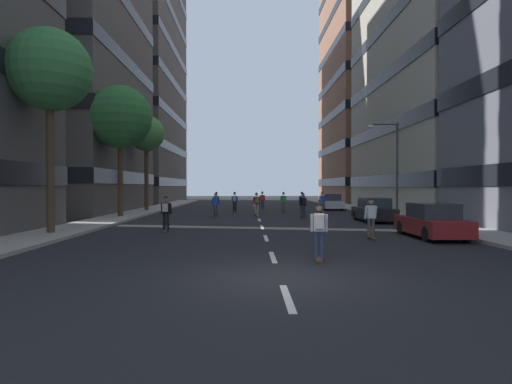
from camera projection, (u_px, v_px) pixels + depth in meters
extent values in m
plane|color=black|center=(258.00, 216.00, 32.90)|extent=(133.31, 133.31, 0.00)
cube|color=#9E9991|center=(138.00, 213.00, 35.48)|extent=(2.75, 61.10, 0.14)
cube|color=#9E9991|center=(375.00, 212.00, 35.88)|extent=(2.75, 61.10, 0.14)
cube|color=silver|center=(287.00, 298.00, 8.69)|extent=(0.16, 2.20, 0.01)
cube|color=silver|center=(273.00, 257.00, 13.69)|extent=(0.16, 2.20, 0.01)
cube|color=silver|center=(266.00, 238.00, 18.69)|extent=(0.16, 2.20, 0.01)
cube|color=silver|center=(262.00, 227.00, 23.69)|extent=(0.16, 2.20, 0.01)
cube|color=silver|center=(259.00, 220.00, 28.69)|extent=(0.16, 2.20, 0.01)
cube|color=silver|center=(258.00, 215.00, 33.68)|extent=(0.16, 2.20, 0.01)
cube|color=silver|center=(256.00, 211.00, 38.68)|extent=(0.16, 2.20, 0.01)
cube|color=silver|center=(255.00, 208.00, 43.68)|extent=(0.16, 2.20, 0.01)
cube|color=silver|center=(254.00, 206.00, 48.68)|extent=(0.16, 2.20, 0.01)
cube|color=silver|center=(254.00, 204.00, 53.68)|extent=(0.16, 2.20, 0.01)
cube|color=silver|center=(253.00, 203.00, 58.68)|extent=(0.16, 2.20, 0.01)
cube|color=#4C4744|center=(40.00, 13.00, 37.82)|extent=(15.80, 18.41, 35.07)
cube|color=black|center=(41.00, 178.00, 38.02)|extent=(15.92, 18.53, 1.10)
cube|color=black|center=(40.00, 121.00, 37.95)|extent=(15.92, 18.53, 1.10)
cube|color=black|center=(40.00, 64.00, 37.88)|extent=(15.92, 18.53, 1.10)
cube|color=black|center=(40.00, 7.00, 37.82)|extent=(15.92, 18.53, 1.10)
cube|color=#4C4744|center=(120.00, 70.00, 61.58)|extent=(15.80, 23.13, 37.78)
cube|color=black|center=(120.00, 182.00, 61.79)|extent=(15.92, 23.25, 1.10)
cube|color=black|center=(120.00, 149.00, 61.73)|extent=(15.92, 23.25, 1.10)
cube|color=black|center=(120.00, 117.00, 61.67)|extent=(15.92, 23.25, 1.10)
cube|color=black|center=(120.00, 84.00, 61.60)|extent=(15.92, 23.25, 1.10)
cube|color=black|center=(120.00, 51.00, 61.54)|extent=(15.92, 23.25, 1.10)
cube|color=black|center=(120.00, 17.00, 61.48)|extent=(15.92, 23.25, 1.10)
cube|color=#BCB29E|center=(469.00, 34.00, 38.62)|extent=(15.80, 22.11, 31.97)
cube|color=black|center=(468.00, 181.00, 38.80)|extent=(15.92, 22.23, 1.10)
cube|color=black|center=(468.00, 130.00, 38.74)|extent=(15.92, 22.23, 1.10)
cube|color=black|center=(468.00, 80.00, 38.67)|extent=(15.92, 22.23, 1.10)
cube|color=black|center=(469.00, 29.00, 38.61)|extent=(15.92, 22.23, 1.10)
cube|color=#9E6B51|center=(384.00, 71.00, 62.35)|extent=(15.80, 19.64, 37.94)
cube|color=black|center=(384.00, 182.00, 62.57)|extent=(15.92, 19.76, 1.10)
cube|color=black|center=(384.00, 150.00, 62.51)|extent=(15.92, 19.76, 1.10)
cube|color=black|center=(384.00, 117.00, 62.44)|extent=(15.92, 19.76, 1.10)
cube|color=black|center=(384.00, 84.00, 62.38)|extent=(15.92, 19.76, 1.10)
cube|color=black|center=(384.00, 52.00, 62.31)|extent=(15.92, 19.76, 1.10)
cube|color=black|center=(385.00, 19.00, 62.25)|extent=(15.92, 19.76, 1.10)
cube|color=black|center=(374.00, 213.00, 27.42)|extent=(1.80, 4.40, 0.70)
cube|color=#2D3338|center=(374.00, 203.00, 27.26)|extent=(1.60, 2.10, 0.64)
cylinder|color=black|center=(355.00, 215.00, 28.86)|extent=(0.22, 0.64, 0.64)
cylinder|color=black|center=(379.00, 215.00, 28.89)|extent=(0.22, 0.64, 0.64)
cylinder|color=black|center=(368.00, 218.00, 25.96)|extent=(0.22, 0.64, 0.64)
cylinder|color=black|center=(394.00, 218.00, 25.99)|extent=(0.22, 0.64, 0.64)
cube|color=maroon|center=(431.00, 226.00, 18.82)|extent=(1.80, 4.40, 0.70)
cube|color=#2D3338|center=(433.00, 211.00, 18.67)|extent=(1.60, 2.10, 0.64)
cylinder|color=black|center=(401.00, 227.00, 20.26)|extent=(0.22, 0.64, 0.64)
cylinder|color=black|center=(435.00, 227.00, 20.29)|extent=(0.22, 0.64, 0.64)
cylinder|color=black|center=(427.00, 234.00, 17.36)|extent=(0.22, 0.64, 0.64)
cylinder|color=black|center=(466.00, 234.00, 17.39)|extent=(0.22, 0.64, 0.64)
cube|color=silver|center=(330.00, 204.00, 41.66)|extent=(1.80, 4.40, 0.70)
cube|color=#2D3338|center=(331.00, 197.00, 41.50)|extent=(1.60, 2.10, 0.64)
cylinder|color=black|center=(320.00, 206.00, 43.10)|extent=(0.22, 0.64, 0.64)
cylinder|color=black|center=(336.00, 206.00, 43.13)|extent=(0.22, 0.64, 0.64)
cylinder|color=black|center=(325.00, 207.00, 40.20)|extent=(0.22, 0.64, 0.64)
cylinder|color=black|center=(342.00, 207.00, 40.23)|extent=(0.22, 0.64, 0.64)
cylinder|color=#4C3823|center=(50.00, 166.00, 19.68)|extent=(0.36, 0.36, 6.15)
sphere|color=#387A3D|center=(50.00, 70.00, 19.62)|extent=(3.75, 3.75, 3.75)
cylinder|color=#4C3823|center=(120.00, 178.00, 30.52)|extent=(0.36, 0.36, 5.47)
sphere|color=#2D6B33|center=(120.00, 117.00, 30.46)|extent=(4.47, 4.47, 4.47)
cylinder|color=#4C3823|center=(146.00, 178.00, 38.42)|extent=(0.36, 0.36, 5.74)
sphere|color=#478442|center=(146.00, 133.00, 38.37)|extent=(3.20, 3.20, 3.20)
cylinder|color=#3F3F44|center=(397.00, 170.00, 29.71)|extent=(0.16, 0.16, 6.50)
cylinder|color=#3F3F44|center=(384.00, 124.00, 29.65)|extent=(1.80, 0.10, 0.10)
ellipsoid|color=silver|center=(371.00, 127.00, 29.63)|extent=(0.50, 0.30, 0.24)
cube|color=brown|center=(216.00, 216.00, 31.36)|extent=(0.29, 0.92, 0.02)
cylinder|color=#D8BF4C|center=(216.00, 216.00, 31.68)|extent=(0.19, 0.09, 0.07)
cylinder|color=#D8BF4C|center=(215.00, 217.00, 31.04)|extent=(0.19, 0.09, 0.07)
cylinder|color=#2D334C|center=(215.00, 210.00, 31.36)|extent=(0.15, 0.15, 0.80)
cylinder|color=#2D334C|center=(217.00, 210.00, 31.34)|extent=(0.15, 0.15, 0.80)
cube|color=blue|center=(216.00, 201.00, 31.34)|extent=(0.34, 0.23, 0.55)
cylinder|color=blue|center=(213.00, 202.00, 31.41)|extent=(0.11, 0.24, 0.55)
cylinder|color=blue|center=(219.00, 202.00, 31.38)|extent=(0.11, 0.24, 0.55)
sphere|color=beige|center=(216.00, 195.00, 31.36)|extent=(0.22, 0.22, 0.22)
sphere|color=black|center=(216.00, 194.00, 31.36)|extent=(0.21, 0.21, 0.21)
cube|color=brown|center=(322.00, 211.00, 37.14)|extent=(0.28, 0.91, 0.02)
cylinder|color=#D8BF4C|center=(322.00, 212.00, 37.46)|extent=(0.19, 0.09, 0.07)
cylinder|color=#D8BF4C|center=(323.00, 212.00, 36.83)|extent=(0.19, 0.09, 0.07)
cylinder|color=#594C47|center=(321.00, 207.00, 37.14)|extent=(0.15, 0.15, 0.80)
cylinder|color=#594C47|center=(323.00, 207.00, 37.13)|extent=(0.15, 0.15, 0.80)
cube|color=blue|center=(322.00, 199.00, 37.13)|extent=(0.34, 0.23, 0.55)
cylinder|color=blue|center=(320.00, 199.00, 37.20)|extent=(0.11, 0.24, 0.55)
cylinder|color=blue|center=(325.00, 199.00, 37.16)|extent=(0.11, 0.24, 0.55)
sphere|color=#997051|center=(322.00, 194.00, 37.14)|extent=(0.22, 0.22, 0.22)
sphere|color=black|center=(322.00, 193.00, 37.14)|extent=(0.21, 0.21, 0.21)
cube|color=brown|center=(262.00, 209.00, 40.66)|extent=(0.27, 0.91, 0.02)
cylinder|color=#D8BF4C|center=(262.00, 210.00, 40.98)|extent=(0.18, 0.08, 0.07)
cylinder|color=#D8BF4C|center=(262.00, 210.00, 40.34)|extent=(0.18, 0.08, 0.07)
cylinder|color=#2D334C|center=(261.00, 205.00, 40.65)|extent=(0.15, 0.15, 0.80)
cylinder|color=#2D334C|center=(263.00, 205.00, 40.65)|extent=(0.15, 0.15, 0.80)
cube|color=red|center=(262.00, 198.00, 40.64)|extent=(0.33, 0.22, 0.55)
cylinder|color=red|center=(260.00, 198.00, 40.70)|extent=(0.11, 0.24, 0.55)
cylinder|color=red|center=(265.00, 198.00, 40.68)|extent=(0.11, 0.24, 0.55)
sphere|color=beige|center=(262.00, 193.00, 40.65)|extent=(0.22, 0.22, 0.22)
sphere|color=black|center=(262.00, 192.00, 40.65)|extent=(0.21, 0.21, 0.21)
cube|color=brown|center=(303.00, 217.00, 30.61)|extent=(0.40, 0.92, 0.02)
cylinder|color=#D8BF4C|center=(302.00, 217.00, 30.92)|extent=(0.19, 0.11, 0.07)
cylinder|color=#D8BF4C|center=(305.00, 218.00, 30.30)|extent=(0.19, 0.11, 0.07)
cylinder|color=#2D334C|center=(302.00, 211.00, 30.58)|extent=(0.17, 0.17, 0.80)
cylinder|color=#2D334C|center=(304.00, 211.00, 30.63)|extent=(0.17, 0.17, 0.80)
cube|color=black|center=(303.00, 202.00, 30.59)|extent=(0.36, 0.27, 0.55)
cylinder|color=black|center=(300.00, 202.00, 30.59)|extent=(0.14, 0.24, 0.55)
cylinder|color=black|center=(306.00, 202.00, 30.70)|extent=(0.14, 0.24, 0.55)
sphere|color=tan|center=(303.00, 195.00, 30.61)|extent=(0.22, 0.22, 0.22)
sphere|color=black|center=(303.00, 194.00, 30.61)|extent=(0.21, 0.21, 0.21)
cube|color=black|center=(304.00, 201.00, 30.42)|extent=(0.29, 0.21, 0.40)
cube|color=brown|center=(283.00, 211.00, 37.12)|extent=(0.37, 0.92, 0.02)
cylinder|color=#D8BF4C|center=(282.00, 212.00, 37.44)|extent=(0.19, 0.10, 0.07)
cylinder|color=#D8BF4C|center=(284.00, 212.00, 36.81)|extent=(0.19, 0.10, 0.07)
cylinder|color=#594C47|center=(282.00, 207.00, 37.10)|extent=(0.16, 0.16, 0.80)
cylinder|color=#594C47|center=(284.00, 207.00, 37.14)|extent=(0.16, 0.16, 0.80)
cube|color=green|center=(283.00, 199.00, 37.11)|extent=(0.35, 0.26, 0.55)
cylinder|color=green|center=(281.00, 199.00, 37.11)|extent=(0.13, 0.24, 0.55)
cylinder|color=green|center=(286.00, 199.00, 37.21)|extent=(0.13, 0.24, 0.55)
sphere|color=beige|center=(283.00, 194.00, 37.12)|extent=(0.22, 0.22, 0.22)
sphere|color=black|center=(283.00, 193.00, 37.12)|extent=(0.21, 0.21, 0.21)
cube|color=brown|center=(319.00, 258.00, 13.03)|extent=(0.33, 0.92, 0.02)
cylinder|color=#D8BF4C|center=(319.00, 258.00, 13.34)|extent=(0.19, 0.10, 0.07)
cylinder|color=#D8BF4C|center=(319.00, 261.00, 12.71)|extent=(0.19, 0.10, 0.07)
cylinder|color=#2D334C|center=(316.00, 244.00, 13.03)|extent=(0.16, 0.16, 0.80)
cylinder|color=#2D334C|center=(322.00, 245.00, 13.01)|extent=(0.16, 0.16, 0.80)
cube|color=white|center=(319.00, 222.00, 13.01)|extent=(0.35, 0.25, 0.55)
cylinder|color=white|center=(312.00, 223.00, 13.09)|extent=(0.12, 0.24, 0.55)
cylinder|color=white|center=(326.00, 223.00, 13.03)|extent=(0.12, 0.24, 0.55)
sphere|color=#997051|center=(319.00, 207.00, 13.02)|extent=(0.22, 0.22, 0.22)
sphere|color=black|center=(319.00, 206.00, 13.02)|extent=(0.21, 0.21, 0.21)
cube|color=beige|center=(319.00, 222.00, 12.83)|extent=(0.28, 0.20, 0.40)
cube|color=brown|center=(302.00, 211.00, 37.61)|extent=(0.23, 0.91, 0.02)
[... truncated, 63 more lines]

